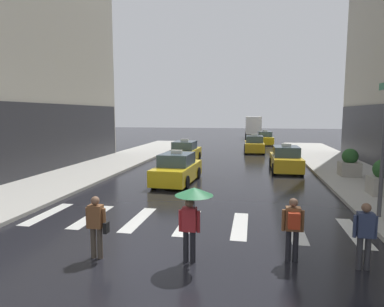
{
  "coord_description": "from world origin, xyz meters",
  "views": [
    {
      "loc": [
        2.17,
        -7.88,
        3.75
      ],
      "look_at": [
        -0.78,
        8.0,
        1.81
      ],
      "focal_mm": 30.86,
      "sensor_mm": 36.0,
      "label": 1
    }
  ],
  "objects_px": {
    "box_truck": "(253,126)",
    "pedestrian_with_handbag": "(96,223)",
    "taxi_fourth": "(254,145)",
    "taxi_lead": "(177,169)",
    "pedestrian_with_backpack": "(293,225)",
    "pedestrian_plain_coat": "(365,232)",
    "pedestrian_with_umbrella": "(192,204)",
    "taxi_second": "(286,160)",
    "planter_near_corner": "(383,179)",
    "taxi_third": "(185,153)",
    "taxi_fifth": "(265,139)",
    "planter_mid_block": "(350,164)"
  },
  "relations": [
    {
      "from": "box_truck",
      "to": "pedestrian_with_handbag",
      "type": "distance_m",
      "value": 43.37
    },
    {
      "from": "taxi_fourth",
      "to": "taxi_lead",
      "type": "bearing_deg",
      "value": -105.11
    },
    {
      "from": "pedestrian_with_backpack",
      "to": "pedestrian_plain_coat",
      "type": "xyz_separation_m",
      "value": [
        1.65,
        -0.12,
        -0.03
      ]
    },
    {
      "from": "taxi_lead",
      "to": "pedestrian_with_umbrella",
      "type": "distance_m",
      "value": 9.89
    },
    {
      "from": "taxi_fourth",
      "to": "pedestrian_with_handbag",
      "type": "xyz_separation_m",
      "value": [
        -4.07,
        -25.21,
        0.21
      ]
    },
    {
      "from": "box_truck",
      "to": "pedestrian_with_umbrella",
      "type": "xyz_separation_m",
      "value": [
        -1.41,
        -42.97,
        -0.34
      ]
    },
    {
      "from": "taxi_second",
      "to": "planter_near_corner",
      "type": "relative_size",
      "value": 2.85
    },
    {
      "from": "taxi_third",
      "to": "pedestrian_with_umbrella",
      "type": "height_order",
      "value": "pedestrian_with_umbrella"
    },
    {
      "from": "taxi_second",
      "to": "taxi_fourth",
      "type": "height_order",
      "value": "same"
    },
    {
      "from": "taxi_fifth",
      "to": "taxi_fourth",
      "type": "bearing_deg",
      "value": -98.56
    },
    {
      "from": "taxi_second",
      "to": "box_truck",
      "type": "distance_m",
      "value": 28.47
    },
    {
      "from": "taxi_fourth",
      "to": "pedestrian_plain_coat",
      "type": "bearing_deg",
      "value": -84.07
    },
    {
      "from": "taxi_lead",
      "to": "pedestrian_with_handbag",
      "type": "relative_size",
      "value": 2.8
    },
    {
      "from": "planter_mid_block",
      "to": "box_truck",
      "type": "bearing_deg",
      "value": 100.45
    },
    {
      "from": "taxi_lead",
      "to": "taxi_fifth",
      "type": "distance_m",
      "value": 24.55
    },
    {
      "from": "taxi_second",
      "to": "taxi_third",
      "type": "bearing_deg",
      "value": 159.96
    },
    {
      "from": "planter_mid_block",
      "to": "taxi_third",
      "type": "bearing_deg",
      "value": 155.94
    },
    {
      "from": "box_truck",
      "to": "pedestrian_plain_coat",
      "type": "relative_size",
      "value": 4.6
    },
    {
      "from": "pedestrian_with_backpack",
      "to": "pedestrian_with_handbag",
      "type": "relative_size",
      "value": 1.0
    },
    {
      "from": "pedestrian_with_umbrella",
      "to": "pedestrian_with_handbag",
      "type": "bearing_deg",
      "value": -175.05
    },
    {
      "from": "taxi_fifth",
      "to": "pedestrian_with_backpack",
      "type": "distance_m",
      "value": 32.97
    },
    {
      "from": "taxi_second",
      "to": "pedestrian_with_umbrella",
      "type": "xyz_separation_m",
      "value": [
        -3.62,
        -14.61,
        0.79
      ]
    },
    {
      "from": "box_truck",
      "to": "planter_near_corner",
      "type": "height_order",
      "value": "box_truck"
    },
    {
      "from": "taxi_fifth",
      "to": "box_truck",
      "type": "distance_m",
      "value": 9.7
    },
    {
      "from": "taxi_lead",
      "to": "planter_near_corner",
      "type": "relative_size",
      "value": 2.89
    },
    {
      "from": "taxi_third",
      "to": "box_truck",
      "type": "bearing_deg",
      "value": 78.54
    },
    {
      "from": "planter_near_corner",
      "to": "taxi_fifth",
      "type": "bearing_deg",
      "value": 99.67
    },
    {
      "from": "pedestrian_with_handbag",
      "to": "taxi_second",
      "type": "bearing_deg",
      "value": 67.6
    },
    {
      "from": "pedestrian_plain_coat",
      "to": "planter_near_corner",
      "type": "bearing_deg",
      "value": 67.92
    },
    {
      "from": "taxi_lead",
      "to": "box_truck",
      "type": "bearing_deg",
      "value": 83.17
    },
    {
      "from": "planter_near_corner",
      "to": "planter_mid_block",
      "type": "xyz_separation_m",
      "value": [
        -0.17,
        4.57,
        0.0
      ]
    },
    {
      "from": "taxi_fourth",
      "to": "pedestrian_with_umbrella",
      "type": "height_order",
      "value": "pedestrian_with_umbrella"
    },
    {
      "from": "box_truck",
      "to": "pedestrian_with_backpack",
      "type": "distance_m",
      "value": 42.51
    },
    {
      "from": "box_truck",
      "to": "taxi_second",
      "type": "bearing_deg",
      "value": -85.53
    },
    {
      "from": "taxi_lead",
      "to": "planter_mid_block",
      "type": "xyz_separation_m",
      "value": [
        9.63,
        2.97,
        0.15
      ]
    },
    {
      "from": "taxi_fifth",
      "to": "planter_near_corner",
      "type": "distance_m",
      "value": 25.9
    },
    {
      "from": "planter_near_corner",
      "to": "planter_mid_block",
      "type": "relative_size",
      "value": 1.0
    },
    {
      "from": "taxi_second",
      "to": "pedestrian_with_umbrella",
      "type": "height_order",
      "value": "pedestrian_with_umbrella"
    },
    {
      "from": "planter_near_corner",
      "to": "pedestrian_with_handbag",
      "type": "bearing_deg",
      "value": -140.0
    },
    {
      "from": "pedestrian_with_umbrella",
      "to": "pedestrian_plain_coat",
      "type": "relative_size",
      "value": 1.18
    },
    {
      "from": "taxi_fourth",
      "to": "box_truck",
      "type": "relative_size",
      "value": 0.6
    },
    {
      "from": "box_truck",
      "to": "planter_near_corner",
      "type": "distance_m",
      "value": 35.54
    },
    {
      "from": "box_truck",
      "to": "pedestrian_with_umbrella",
      "type": "bearing_deg",
      "value": -91.88
    },
    {
      "from": "planter_mid_block",
      "to": "pedestrian_with_umbrella",
      "type": "bearing_deg",
      "value": -119.39
    },
    {
      "from": "taxi_third",
      "to": "pedestrian_plain_coat",
      "type": "relative_size",
      "value": 2.78
    },
    {
      "from": "taxi_fourth",
      "to": "planter_mid_block",
      "type": "xyz_separation_m",
      "value": [
        5.45,
        -12.51,
        0.15
      ]
    },
    {
      "from": "pedestrian_with_backpack",
      "to": "pedestrian_plain_coat",
      "type": "relative_size",
      "value": 1.0
    },
    {
      "from": "box_truck",
      "to": "pedestrian_plain_coat",
      "type": "bearing_deg",
      "value": -86.34
    },
    {
      "from": "taxi_second",
      "to": "pedestrian_with_backpack",
      "type": "height_order",
      "value": "taxi_second"
    },
    {
      "from": "pedestrian_with_umbrella",
      "to": "pedestrian_plain_coat",
      "type": "height_order",
      "value": "pedestrian_with_umbrella"
    }
  ]
}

